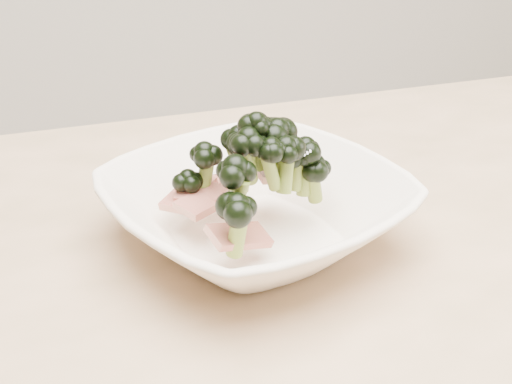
# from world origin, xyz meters

# --- Properties ---
(dining_table) EXTENTS (1.20, 0.80, 0.75)m
(dining_table) POSITION_xyz_m (0.00, 0.00, 0.65)
(dining_table) COLOR tan
(dining_table) RESTS_ON ground
(broccoli_dish) EXTENTS (0.33, 0.33, 0.13)m
(broccoli_dish) POSITION_xyz_m (-0.06, 0.07, 0.79)
(broccoli_dish) COLOR white
(broccoli_dish) RESTS_ON dining_table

